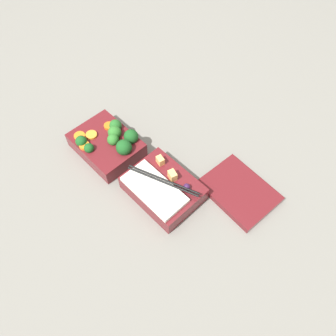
% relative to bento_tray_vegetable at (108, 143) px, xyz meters
% --- Properties ---
extents(ground_plane, '(3.00, 3.00, 0.00)m').
position_rel_bento_tray_vegetable_xyz_m(ground_plane, '(0.11, 0.00, -0.03)').
color(ground_plane, slate).
extents(bento_tray_vegetable, '(0.19, 0.15, 0.08)m').
position_rel_bento_tray_vegetable_xyz_m(bento_tray_vegetable, '(0.00, 0.00, 0.00)').
color(bento_tray_vegetable, maroon).
rests_on(bento_tray_vegetable, ground_plane).
extents(bento_tray_rice, '(0.19, 0.14, 0.07)m').
position_rel_bento_tray_vegetable_xyz_m(bento_tray_rice, '(0.21, 0.01, -0.00)').
color(bento_tray_rice, maroon).
rests_on(bento_tray_rice, ground_plane).
extents(bento_lid, '(0.19, 0.15, 0.02)m').
position_rel_bento_tray_vegetable_xyz_m(bento_lid, '(0.35, 0.16, -0.02)').
color(bento_lid, maroon).
rests_on(bento_lid, ground_plane).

